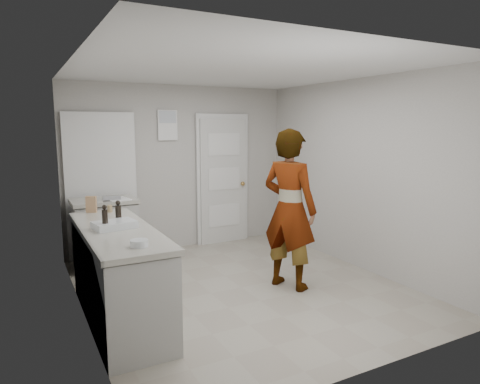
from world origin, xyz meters
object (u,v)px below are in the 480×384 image
person (289,209)px  cake_mix_box (91,204)px  baking_dish (114,225)px  oil_cruet_a (118,212)px  oil_cruet_b (105,218)px  spice_jar (110,209)px  egg_bowl (139,243)px

person → cake_mix_box: (-2.05, 0.92, 0.09)m
baking_dish → person: bearing=-1.1°
oil_cruet_a → cake_mix_box: bearing=102.2°
baking_dish → oil_cruet_a: bearing=67.1°
oil_cruet_b → cake_mix_box: bearing=88.6°
spice_jar → oil_cruet_a: (-0.03, -0.61, 0.07)m
person → spice_jar: 2.04m
cake_mix_box → oil_cruet_b: size_ratio=0.76×
cake_mix_box → baking_dish: (0.07, -0.89, -0.06)m
person → egg_bowl: bearing=85.1°
cake_mix_box → egg_bowl: size_ratio=1.28×
person → spice_jar: person is taller
spice_jar → cake_mix_box: bearing=154.0°
spice_jar → oil_cruet_a: 0.61m
oil_cruet_b → baking_dish: oil_cruet_b is taller
cake_mix_box → oil_cruet_a: oil_cruet_a is taller
cake_mix_box → egg_bowl: cake_mix_box is taller
baking_dish → egg_bowl: baking_dish is taller
oil_cruet_a → baking_dish: bearing=-112.9°
spice_jar → egg_bowl: size_ratio=0.57×
oil_cruet_b → oil_cruet_a: bearing=53.8°
person → oil_cruet_b: bearing=65.4°
cake_mix_box → oil_cruet_a: size_ratio=0.79×
baking_dish → oil_cruet_b: bearing=-154.5°
person → oil_cruet_a: 1.92m
spice_jar → oil_cruet_b: size_ratio=0.34×
oil_cruet_b → egg_bowl: 0.71m
person → egg_bowl: 2.06m
egg_bowl → oil_cruet_a: bearing=87.7°
oil_cruet_a → oil_cruet_b: size_ratio=0.96×
person → cake_mix_box: person is taller
cake_mix_box → egg_bowl: 1.63m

